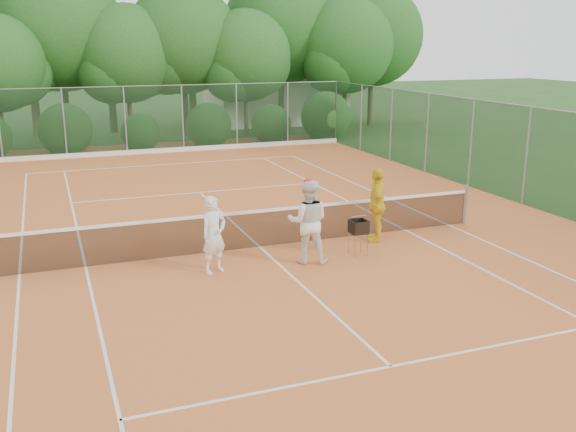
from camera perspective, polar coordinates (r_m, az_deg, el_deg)
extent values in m
plane|color=#234819|center=(15.76, -2.48, -2.88)|extent=(120.00, 120.00, 0.00)
cube|color=orange|center=(15.76, -2.48, -2.85)|extent=(18.00, 36.00, 0.02)
cube|color=beige|center=(40.75, -1.17, 10.42)|extent=(8.00, 5.00, 3.00)
cylinder|color=gray|center=(18.28, 15.44, 0.97)|extent=(0.10, 0.10, 1.10)
cube|color=black|center=(15.62, -2.50, -1.21)|extent=(11.87, 0.03, 0.86)
cube|color=white|center=(15.49, -2.52, 0.44)|extent=(11.87, 0.04, 0.07)
imported|color=white|center=(13.92, -6.61, -1.66)|extent=(0.73, 0.62, 1.71)
imported|color=white|center=(14.44, 1.80, -0.50)|extent=(1.15, 1.03, 1.93)
ellipsoid|color=red|center=(14.22, 1.83, 3.08)|extent=(0.22, 0.22, 0.14)
imported|color=yellow|center=(16.19, 7.92, 1.01)|extent=(0.91, 1.19, 1.88)
cylinder|color=gray|center=(15.00, 5.97, -2.74)|extent=(0.02, 0.02, 0.54)
cylinder|color=gray|center=(15.43, 6.52, -2.24)|extent=(0.02, 0.02, 0.54)
cube|color=black|center=(15.09, 6.29, -0.95)|extent=(0.37, 0.37, 0.31)
sphere|color=yellow|center=(25.59, -15.56, 3.75)|extent=(0.07, 0.07, 0.07)
sphere|color=#C5D431|center=(28.06, -12.00, 4.94)|extent=(0.07, 0.07, 0.07)
sphere|color=#B4C92E|center=(26.86, -3.88, 4.79)|extent=(0.07, 0.07, 0.07)
cube|color=white|center=(26.98, -10.53, 4.55)|extent=(11.03, 0.06, 0.01)
cube|color=white|center=(15.06, -22.77, -4.89)|extent=(0.06, 23.77, 0.01)
cube|color=white|center=(18.16, 14.17, -0.82)|extent=(0.06, 23.77, 0.01)
cube|color=white|center=(15.05, -17.54, -4.40)|extent=(0.06, 23.77, 0.01)
cube|color=white|center=(17.43, 10.45, -1.27)|extent=(0.06, 23.77, 0.01)
cube|color=white|center=(21.71, -7.84, 2.10)|extent=(8.23, 0.06, 0.01)
cube|color=white|center=(10.34, 9.13, -13.06)|extent=(8.23, 0.06, 0.01)
cube|color=white|center=(15.75, -2.48, -2.80)|extent=(0.06, 12.80, 0.01)
cube|color=#19381E|center=(29.80, -11.79, 8.39)|extent=(18.00, 0.02, 3.00)
cylinder|color=gray|center=(32.45, 4.27, 9.20)|extent=(0.07, 0.07, 3.00)
cylinder|color=gray|center=(32.45, 4.27, 9.20)|extent=(0.07, 0.07, 3.00)
cylinder|color=brown|center=(32.94, -24.15, 8.16)|extent=(0.22, 0.22, 3.20)
cylinder|color=brown|center=(35.35, -19.17, 10.09)|extent=(0.31, 0.31, 4.50)
sphere|color=#21511B|center=(35.26, -19.66, 15.48)|extent=(6.30, 6.30, 6.30)
cylinder|color=brown|center=(34.13, -13.91, 9.48)|extent=(0.24, 0.24, 3.50)
sphere|color=#21511B|center=(33.99, -14.19, 13.83)|extent=(4.90, 4.90, 4.90)
cylinder|color=brown|center=(35.09, -9.11, 10.37)|extent=(0.28, 0.28, 4.10)
sphere|color=#21511B|center=(34.98, -9.33, 15.32)|extent=(5.74, 5.74, 5.74)
cylinder|color=brown|center=(34.71, -3.75, 9.89)|extent=(0.23, 0.23, 3.40)
sphere|color=#21511B|center=(34.57, -3.82, 14.05)|extent=(4.76, 4.76, 4.76)
cylinder|color=brown|center=(38.17, -0.61, 11.34)|extent=(0.32, 0.32, 4.65)
sphere|color=#21511B|center=(38.10, -0.62, 16.51)|extent=(6.51, 6.51, 6.51)
cylinder|color=brown|center=(37.27, 5.05, 10.54)|extent=(0.26, 0.26, 3.80)
sphere|color=#21511B|center=(37.15, 5.16, 14.86)|extent=(5.32, 5.32, 5.32)
cylinder|color=brown|center=(39.80, 7.34, 11.09)|extent=(0.29, 0.29, 4.25)
sphere|color=#21511B|center=(39.71, 7.50, 15.62)|extent=(5.95, 5.95, 5.95)
cone|color=brown|center=(35.24, -22.16, 15.12)|extent=(0.44, 0.44, 11.00)
cone|color=brown|center=(35.57, -8.68, 15.21)|extent=(0.44, 0.44, 10.00)
cone|color=brown|center=(38.56, -3.34, 16.82)|extent=(0.44, 0.44, 12.00)
cone|color=brown|center=(40.92, 1.81, 18.15)|extent=(0.44, 0.44, 14.00)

